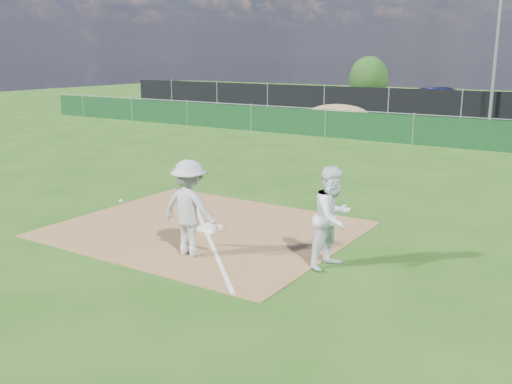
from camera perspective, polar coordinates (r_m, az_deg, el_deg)
ground at (r=19.94m, az=10.93°, el=2.83°), size 90.00×90.00×0.00m
infield_dirt at (r=12.28m, az=-5.14°, el=-3.71°), size 6.00×5.00×0.02m
foul_line at (r=12.27m, az=-5.14°, el=-3.64°), size 5.01×5.01×0.01m
green_fence at (r=24.51m, az=15.43°, el=6.00°), size 44.00×0.05×1.20m
dirt_mound at (r=29.55m, az=8.20°, el=7.55°), size 3.38×2.60×1.17m
black_fence at (r=32.16m, az=19.86°, el=7.94°), size 46.00×0.04×1.80m
parking_lot at (r=37.11m, az=21.55°, el=7.07°), size 46.00×9.00×0.01m
light_pole at (r=31.45m, az=22.92°, el=13.24°), size 0.16×0.16×8.00m
first_base at (r=12.17m, az=-4.62°, el=-3.60°), size 0.41×0.41×0.09m
play_at_first at (r=10.49m, az=-6.65°, el=-1.62°), size 2.55×0.71×1.79m
runner at (r=9.98m, az=7.67°, el=-2.53°), size 0.86×1.01×1.81m
car_left at (r=39.70m, az=10.69°, el=9.30°), size 4.65×1.89×1.58m
car_mid at (r=37.96m, az=18.03°, el=8.70°), size 5.13×2.97×1.60m
tree_left at (r=45.11m, az=11.19°, el=11.06°), size 2.96×2.96×3.51m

